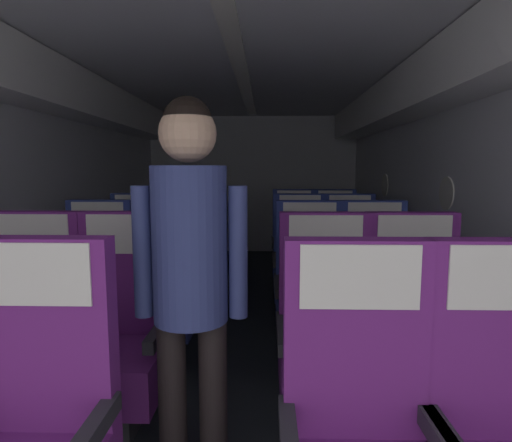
# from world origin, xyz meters

# --- Properties ---
(ground) EXTENTS (3.52, 7.23, 0.02)m
(ground) POSITION_xyz_m (0.00, 3.42, -0.01)
(ground) COLOR #23282D
(fuselage_shell) EXTENTS (3.40, 6.88, 2.20)m
(fuselage_shell) POSITION_xyz_m (0.00, 3.67, 1.59)
(fuselage_shell) COLOR silver
(fuselage_shell) RESTS_ON ground
(seat_b_left_window) EXTENTS (0.49, 0.50, 1.10)m
(seat_b_left_window) POSITION_xyz_m (-0.97, 2.10, 0.46)
(seat_b_left_window) COLOR #38383D
(seat_b_left_window) RESTS_ON ground
(seat_b_left_aisle) EXTENTS (0.49, 0.50, 1.10)m
(seat_b_left_aisle) POSITION_xyz_m (-0.51, 2.10, 0.46)
(seat_b_left_aisle) COLOR #38383D
(seat_b_left_aisle) RESTS_ON ground
(seat_b_right_aisle) EXTENTS (0.49, 0.50, 1.10)m
(seat_b_right_aisle) POSITION_xyz_m (0.95, 2.11, 0.46)
(seat_b_right_aisle) COLOR #38383D
(seat_b_right_aisle) RESTS_ON ground
(seat_b_right_window) EXTENTS (0.49, 0.50, 1.10)m
(seat_b_right_window) POSITION_xyz_m (0.51, 2.09, 0.46)
(seat_b_right_window) COLOR #38383D
(seat_b_right_window) RESTS_ON ground
(seat_c_left_window) EXTENTS (0.49, 0.50, 1.10)m
(seat_c_left_window) POSITION_xyz_m (-0.97, 2.92, 0.46)
(seat_c_left_window) COLOR #38383D
(seat_c_left_window) RESTS_ON ground
(seat_c_left_aisle) EXTENTS (0.49, 0.50, 1.10)m
(seat_c_left_aisle) POSITION_xyz_m (-0.50, 2.93, 0.46)
(seat_c_left_aisle) COLOR #38383D
(seat_c_left_aisle) RESTS_ON ground
(seat_c_right_aisle) EXTENTS (0.49, 0.50, 1.10)m
(seat_c_right_aisle) POSITION_xyz_m (0.96, 2.92, 0.46)
(seat_c_right_aisle) COLOR #38383D
(seat_c_right_aisle) RESTS_ON ground
(seat_c_right_window) EXTENTS (0.49, 0.50, 1.10)m
(seat_c_right_window) POSITION_xyz_m (0.51, 2.91, 0.46)
(seat_c_right_window) COLOR #38383D
(seat_c_right_window) RESTS_ON ground
(seat_d_left_window) EXTENTS (0.49, 0.50, 1.10)m
(seat_d_left_window) POSITION_xyz_m (-0.96, 3.75, 0.46)
(seat_d_left_window) COLOR #38383D
(seat_d_left_window) RESTS_ON ground
(seat_d_left_aisle) EXTENTS (0.49, 0.50, 1.10)m
(seat_d_left_aisle) POSITION_xyz_m (-0.51, 3.73, 0.46)
(seat_d_left_aisle) COLOR #38383D
(seat_d_left_aisle) RESTS_ON ground
(seat_d_right_aisle) EXTENTS (0.49, 0.50, 1.10)m
(seat_d_right_aisle) POSITION_xyz_m (0.95, 3.74, 0.46)
(seat_d_right_aisle) COLOR #38383D
(seat_d_right_aisle) RESTS_ON ground
(seat_d_right_window) EXTENTS (0.49, 0.50, 1.10)m
(seat_d_right_window) POSITION_xyz_m (0.51, 3.74, 0.46)
(seat_d_right_window) COLOR #38383D
(seat_d_right_window) RESTS_ON ground
(seat_e_left_window) EXTENTS (0.49, 0.50, 1.10)m
(seat_e_left_window) POSITION_xyz_m (-0.95, 4.57, 0.46)
(seat_e_left_window) COLOR #38383D
(seat_e_left_window) RESTS_ON ground
(seat_e_left_aisle) EXTENTS (0.49, 0.50, 1.10)m
(seat_e_left_aisle) POSITION_xyz_m (-0.51, 4.57, 0.46)
(seat_e_left_aisle) COLOR #38383D
(seat_e_left_aisle) RESTS_ON ground
(seat_e_right_aisle) EXTENTS (0.49, 0.50, 1.10)m
(seat_e_right_aisle) POSITION_xyz_m (0.96, 4.57, 0.46)
(seat_e_right_aisle) COLOR #38383D
(seat_e_right_aisle) RESTS_ON ground
(seat_e_right_window) EXTENTS (0.49, 0.50, 1.10)m
(seat_e_right_window) POSITION_xyz_m (0.51, 4.57, 0.46)
(seat_e_right_window) COLOR #38383D
(seat_e_right_window) RESTS_ON ground
(flight_attendant) EXTENTS (0.43, 0.28, 1.57)m
(flight_attendant) POSITION_xyz_m (-0.07, 1.65, 0.97)
(flight_attendant) COLOR black
(flight_attendant) RESTS_ON ground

